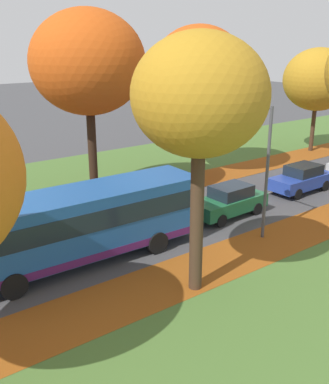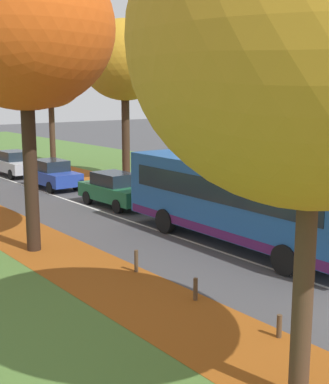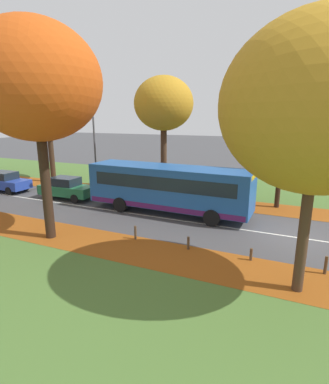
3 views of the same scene
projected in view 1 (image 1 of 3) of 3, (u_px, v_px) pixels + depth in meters
grass_verge_left at (172, 162)px, 33.48m from camera, size 12.00×90.00×0.01m
leaf_litter_left at (139, 193)px, 26.59m from camera, size 2.80×60.00×0.00m
leaf_litter_right at (256, 247)px, 19.61m from camera, size 2.80×60.00×0.00m
road_centre_line at (267, 194)px, 26.51m from camera, size 0.12×80.00×0.01m
tree_left_near at (88, 63)px, 22.98m from camera, size 5.96×5.96×10.21m
tree_left_mid at (199, 69)px, 28.23m from camera, size 5.90×5.90×9.58m
tree_left_far at (318, 80)px, 35.04m from camera, size 5.38×5.38×8.11m
tree_right_near at (200, 97)px, 14.26m from camera, size 4.45×4.45×8.95m
bollard_fourth at (35, 219)px, 21.80m from camera, size 0.12×0.12×0.70m
streetlamp_right at (262, 157)px, 19.72m from camera, size 1.89×0.28×6.00m
bus at (81, 222)px, 17.93m from camera, size 2.83×10.45×2.98m
car_green_lead at (229, 201)px, 22.92m from camera, size 1.87×4.25×1.62m
car_blue_following at (302, 178)px, 26.66m from camera, size 1.79×4.21×1.62m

